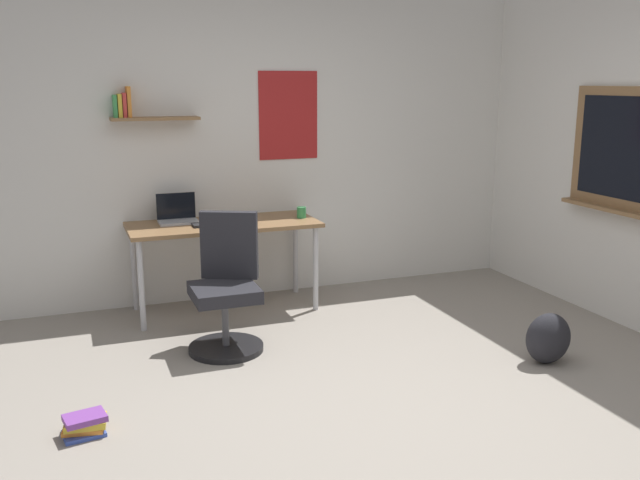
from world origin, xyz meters
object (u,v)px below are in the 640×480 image
coffee_mug (301,212)px  computer_mouse (251,221)px  laptop (177,215)px  keyboard (216,224)px  desk (224,231)px  backpack (548,338)px  office_chair (226,292)px  book_stack_on_floor (85,424)px

coffee_mug → computer_mouse: bearing=-173.6°
laptop → keyboard: laptop is taller
desk → keyboard: size_ratio=4.06×
keyboard → backpack: keyboard is taller
laptop → computer_mouse: size_ratio=2.98×
coffee_mug → office_chair: bearing=-136.4°
coffee_mug → backpack: (1.11, -1.80, -0.61)m
computer_mouse → coffee_mug: (0.45, 0.05, 0.03)m
backpack → book_stack_on_floor: 2.93m
computer_mouse → coffee_mug: size_ratio=1.13×
office_chair → keyboard: 0.81m
office_chair → computer_mouse: 0.89m
desk → book_stack_on_floor: desk is taller
book_stack_on_floor → desk: bearing=56.5°
backpack → book_stack_on_floor: (-2.93, 0.07, -0.11)m
desk → book_stack_on_floor: (-1.17, -1.76, -0.60)m
keyboard → book_stack_on_floor: (-1.09, -1.68, -0.68)m
desk → office_chair: 0.87m
office_chair → computer_mouse: bearing=62.8°
laptop → book_stack_on_floor: size_ratio=1.28×
computer_mouse → book_stack_on_floor: (-1.37, -1.68, -0.69)m
keyboard → desk: bearing=46.6°
keyboard → backpack: bearing=-43.7°
desk → book_stack_on_floor: 2.20m
office_chair → coffee_mug: office_chair is taller
desk → backpack: (1.76, -1.83, -0.49)m
keyboard → backpack: size_ratio=1.08×
office_chair → computer_mouse: (0.38, 0.74, 0.34)m
laptop → coffee_mug: 1.01m
keyboard → backpack: 2.60m
desk → office_chair: size_ratio=1.58×
office_chair → laptop: size_ratio=3.06×
laptop → keyboard: 0.35m
desk → coffee_mug: size_ratio=16.34×
office_chair → backpack: office_chair is taller
desk → book_stack_on_floor: size_ratio=6.20×
book_stack_on_floor → computer_mouse: bearing=50.8°
desk → laptop: bearing=156.0°
coffee_mug → book_stack_on_floor: 2.61m
coffee_mug → book_stack_on_floor: coffee_mug is taller
computer_mouse → coffee_mug: 0.45m
computer_mouse → coffee_mug: bearing=6.4°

